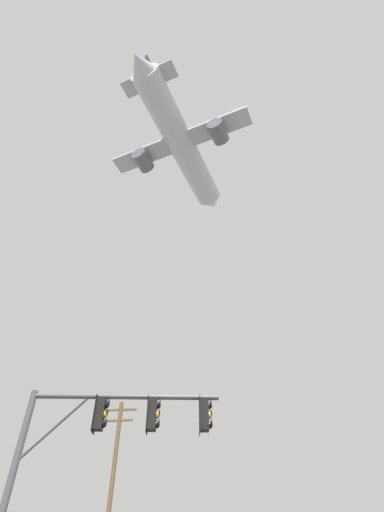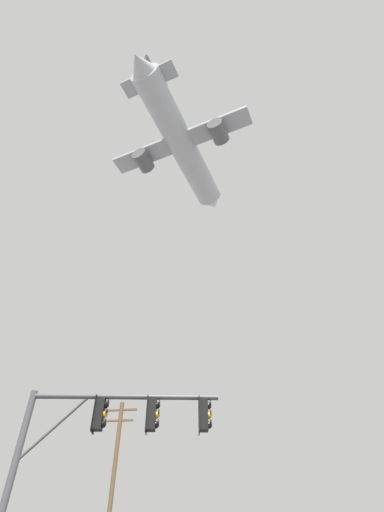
# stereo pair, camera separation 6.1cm
# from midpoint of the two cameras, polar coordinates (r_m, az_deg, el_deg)

# --- Properties ---
(signal_pole_near) EXTENTS (5.76, 1.05, 5.61)m
(signal_pole_near) POSITION_cam_midpoint_polar(r_m,az_deg,el_deg) (12.31, -13.16, -25.03)
(signal_pole_near) COLOR #4C4C51
(signal_pole_near) RESTS_ON ground
(utility_pole) EXTENTS (2.20, 0.28, 10.43)m
(utility_pole) POSITION_cam_midpoint_polar(r_m,az_deg,el_deg) (27.53, -11.91, -30.76)
(utility_pole) COLOR brown
(utility_pole) RESTS_ON ground
(airplane) EXTENTS (17.01, 22.02, 6.08)m
(airplane) POSITION_cam_midpoint_polar(r_m,az_deg,el_deg) (46.41, -1.56, 16.74)
(airplane) COLOR #B7BCC6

